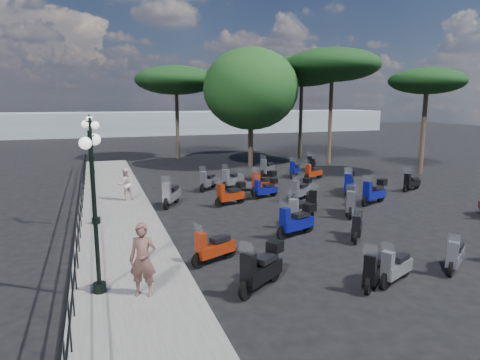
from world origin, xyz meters
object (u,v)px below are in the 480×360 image
object	(u,v)px
broadleaf_tree	(251,89)
scooter_27	(411,183)
scooter_18	(455,256)
scooter_11	(395,268)
pedestrian_far	(125,184)
scooter_3	(171,195)
scooter_26	(349,182)
scooter_20	(349,184)
pine_0	(302,71)
pine_1	(332,65)
scooter_5	(374,270)
scooter_8	(265,189)
pine_2	(176,80)
lamp_post_0	(94,203)
scooter_2	(231,195)
scooter_1	(213,248)
scooter_16	(267,169)
scooter_13	(298,213)
woman	(143,260)
scooter_15	(248,183)
scooter_0	(261,269)
scooter_14	(301,190)
lamp_post_1	(93,164)
scooter_19	(350,202)
lamp_post_2	(91,140)
scooter_28	(311,164)
scooter_12	(357,226)
scooter_9	(264,184)
pine_3	(427,82)
scooter_7	(311,202)
scooter_22	(294,170)
scooter_21	(313,173)

from	to	relation	value
broadleaf_tree	scooter_27	bearing A→B (deg)	-64.77
scooter_18	scooter_11	bearing A→B (deg)	58.89
pedestrian_far	scooter_3	size ratio (longest dim) A/B	0.89
scooter_11	scooter_26	size ratio (longest dim) A/B	1.09
scooter_20	pine_0	bearing A→B (deg)	-67.67
pine_1	scooter_5	bearing A→B (deg)	-117.55
scooter_8	pine_2	distance (m)	16.33
lamp_post_0	scooter_2	bearing A→B (deg)	66.57
scooter_27	pine_1	bearing A→B (deg)	-27.39
scooter_8	scooter_1	bearing A→B (deg)	130.83
scooter_16	pine_0	xyz separation A→B (m)	(5.81, 7.12, 6.32)
scooter_18	pine_0	xyz separation A→B (m)	(6.56, 22.35, 6.40)
scooter_13	pine_1	world-z (taller)	pine_1
woman	scooter_15	bearing A→B (deg)	80.65
scooter_0	scooter_14	world-z (taller)	scooter_0
lamp_post_1	lamp_post_0	bearing A→B (deg)	-112.44
scooter_8	scooter_14	size ratio (longest dim) A/B	1.02
scooter_1	scooter_19	bearing A→B (deg)	-88.74
woman	scooter_0	size ratio (longest dim) A/B	1.12
lamp_post_2	scooter_2	world-z (taller)	lamp_post_2
scooter_26	pine_2	xyz separation A→B (m)	(-6.01, 15.13, 5.67)
lamp_post_0	scooter_11	distance (m)	7.56
scooter_5	scooter_16	size ratio (longest dim) A/B	0.87
lamp_post_2	scooter_16	bearing A→B (deg)	-11.16
scooter_28	pine_1	distance (m)	7.53
woman	scooter_1	distance (m)	2.83
scooter_2	scooter_15	xyz separation A→B (m)	(1.75, 2.52, -0.03)
scooter_3	scooter_11	xyz separation A→B (m)	(4.00, -9.92, -0.08)
scooter_12	scooter_18	world-z (taller)	scooter_18
scooter_9	scooter_26	world-z (taller)	scooter_9
lamp_post_2	pine_0	bearing A→B (deg)	21.13
scooter_9	pine_0	world-z (taller)	pine_0
scooter_3	pine_0	xyz separation A→B (m)	(12.66, 12.59, 6.31)
scooter_3	pine_2	distance (m)	16.72
scooter_3	scooter_0	bearing A→B (deg)	123.28
woman	pine_3	distance (m)	22.56
lamp_post_2	scooter_12	distance (m)	17.92
woman	scooter_26	xyz separation A→B (m)	(11.44, 9.10, -0.56)
scooter_20	scooter_7	bearing A→B (deg)	75.21
scooter_22	scooter_21	bearing A→B (deg)	159.25
scooter_5	scooter_16	world-z (taller)	scooter_16
scooter_9	broadleaf_tree	world-z (taller)	broadleaf_tree
scooter_7	scooter_21	distance (m)	7.71
scooter_27	scooter_18	bearing A→B (deg)	123.83
scooter_19	scooter_18	bearing A→B (deg)	116.21
lamp_post_2	scooter_9	xyz separation A→B (m)	(8.03, -8.28, -1.66)
scooter_27	scooter_7	bearing A→B (deg)	86.59
lamp_post_1	broadleaf_tree	xyz separation A→B (m)	(10.51, 12.02, 3.01)
scooter_7	scooter_21	size ratio (longest dim) A/B	1.12
scooter_13	scooter_11	bearing A→B (deg)	134.27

